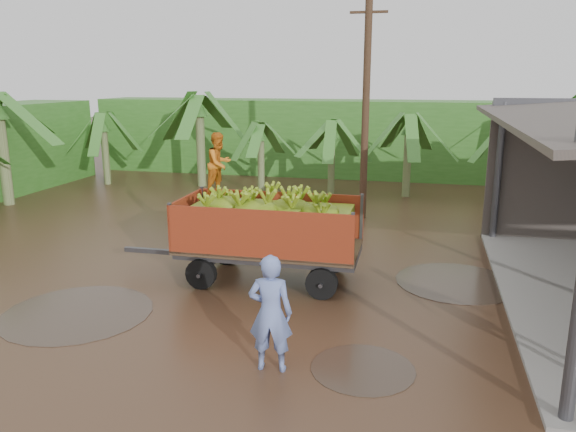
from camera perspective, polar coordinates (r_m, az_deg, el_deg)
name	(u,v)px	position (r m, az deg, el deg)	size (l,w,h in m)	color
ground	(269,293)	(12.63, -1.94, -7.79)	(100.00, 100.00, 0.00)	black
hedge_north	(317,137)	(27.93, 2.93, 8.00)	(22.00, 3.00, 3.60)	#2D661E
banana_trailer	(268,228)	(13.02, -2.01, -1.22)	(5.82, 2.08, 3.41)	#B53519
man_blue	(270,313)	(9.16, -1.79, -9.83)	(0.72, 0.47, 1.97)	#667ABB
utility_pole	(366,109)	(18.84, 7.90, 10.71)	(1.20, 0.24, 7.20)	#47301E
banana_plants	(183,159)	(20.00, -10.63, 5.68)	(24.15, 20.48, 4.34)	#2D661E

